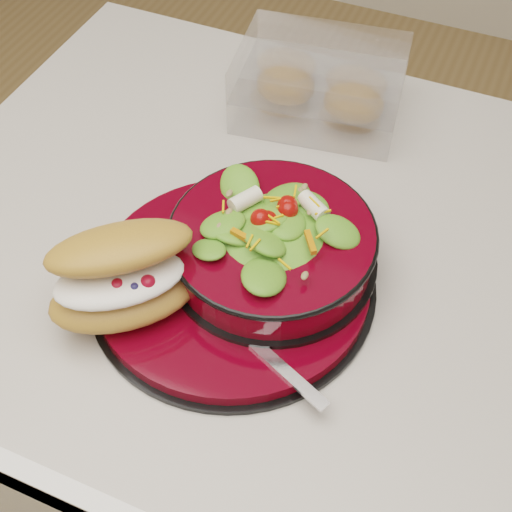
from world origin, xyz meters
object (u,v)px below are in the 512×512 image
at_px(dinner_plate, 233,281).
at_px(salad_bowl, 272,240).
at_px(island_counter, 366,451).
at_px(fork, 257,345).
at_px(croissant, 123,277).
at_px(pastry_box, 320,85).

height_order(dinner_plate, salad_bowl, salad_bowl).
bearing_deg(island_counter, fork, -127.44).
xyz_separation_m(island_counter, fork, (-0.12, -0.16, 0.47)).
distance_m(croissant, fork, 0.15).
bearing_deg(fork, pastry_box, 34.41).
bearing_deg(island_counter, croissant, -148.51).
distance_m(island_counter, fork, 0.51).
bearing_deg(pastry_box, island_counter, -58.08).
bearing_deg(dinner_plate, salad_bowl, 49.56).
height_order(dinner_plate, fork, fork).
bearing_deg(croissant, dinner_plate, 2.64).
relative_size(dinner_plate, fork, 1.87).
height_order(croissant, fork, croissant).
bearing_deg(fork, salad_bowl, 37.89).
xyz_separation_m(island_counter, salad_bowl, (-0.15, -0.05, 0.50)).
bearing_deg(salad_bowl, dinner_plate, -130.44).
bearing_deg(croissant, pastry_box, 40.97).
xyz_separation_m(fork, pastry_box, (-0.08, 0.40, 0.02)).
distance_m(island_counter, salad_bowl, 0.53).
relative_size(salad_bowl, fork, 1.37).
height_order(fork, pastry_box, pastry_box).
bearing_deg(salad_bowl, island_counter, 18.24).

